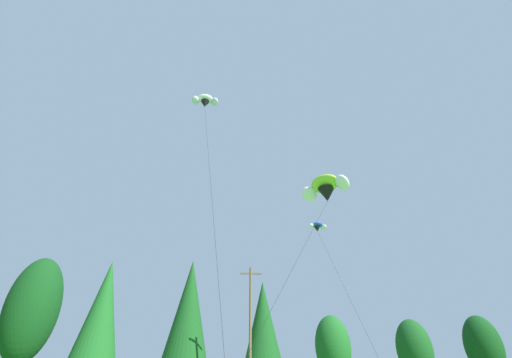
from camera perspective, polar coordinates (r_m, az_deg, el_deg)
The scene contains 11 objects.
treeline_tree_b at distance 50.65m, azimuth -32.96°, elevation -17.51°, with size 5.91×5.91×15.20m.
treeline_tree_c at distance 44.82m, azimuth -23.97°, elevation -18.88°, with size 4.74×4.74×14.28m.
treeline_tree_d at distance 42.35m, azimuth -11.02°, elevation -20.10°, with size 4.78×4.78×14.44m.
treeline_tree_e at distance 42.03m, azimuth 1.15°, elevation -22.57°, with size 4.26×4.26×12.08m.
treeline_tree_f at distance 46.58m, azimuth 12.58°, elevation -25.39°, with size 4.21×4.21×8.91m.
treeline_tree_g at distance 48.77m, azimuth 24.69°, elevation -24.17°, with size 4.06×4.06×8.37m.
treeline_tree_h at distance 54.07m, azimuth 33.42°, elevation -22.08°, with size 4.23×4.23×9.02m.
utility_pole at distance 35.46m, azimuth -0.94°, elevation -23.31°, with size 2.20×0.26×11.94m.
parafoil_kite_high_lime_white at distance 24.74m, azimuth 11.40°, elevation -1.56°, with size 8.03×10.17×13.03m.
parafoil_kite_mid_blue_white at distance 37.30m, azimuth 10.10°, elevation -7.78°, with size 2.14×15.62×15.30m.
parafoil_kite_far_white at distance 33.40m, azimuth -8.40°, elevation 12.56°, with size 4.39×12.66×23.60m.
Camera 1 is at (-3.99, 7.40, 2.01)m, focal length 24.25 mm.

